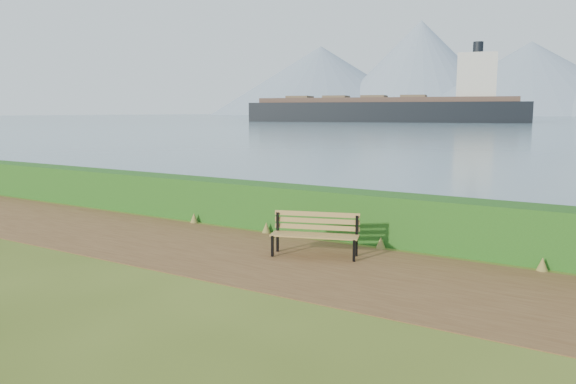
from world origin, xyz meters
The scene contains 5 objects.
ground centered at (0.00, 0.00, 0.00)m, with size 140.00×140.00×0.00m, color #465618.
path centered at (0.00, 0.30, 0.01)m, with size 40.00×3.40×0.01m, color brown.
hedge centered at (0.00, 2.60, 0.50)m, with size 32.00×0.85×1.00m, color #1B4714.
bench centered at (0.78, 0.92, 0.46)m, with size 1.66×0.96×0.80m.
cargo_ship centered at (-47.25, 125.18, 3.09)m, with size 68.91×26.52×20.73m.
Camera 1 is at (5.75, -7.93, 2.65)m, focal length 35.00 mm.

